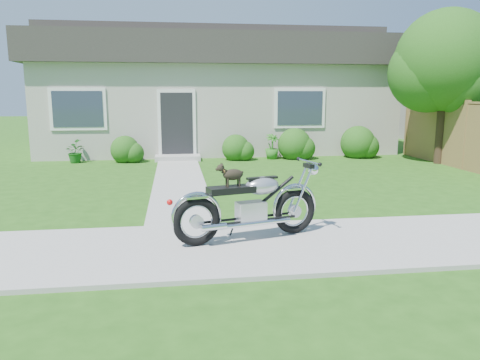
{
  "coord_description": "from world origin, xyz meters",
  "views": [
    {
      "loc": [
        -1.59,
        -6.06,
        2.07
      ],
      "look_at": [
        -0.6,
        1.0,
        0.75
      ],
      "focal_mm": 35.0,
      "sensor_mm": 36.0,
      "label": 1
    }
  ],
  "objects_px": {
    "house": "(215,91)",
    "potted_plant_left": "(74,151)",
    "potted_plant_right": "(272,146)",
    "tree_near": "(451,65)",
    "motorcycle_with_dog": "(251,205)",
    "fence": "(465,135)"
  },
  "relations": [
    {
      "from": "tree_near",
      "to": "potted_plant_left",
      "type": "bearing_deg",
      "value": 170.91
    },
    {
      "from": "fence",
      "to": "motorcycle_with_dog",
      "type": "bearing_deg",
      "value": -141.17
    },
    {
      "from": "house",
      "to": "potted_plant_right",
      "type": "height_order",
      "value": "house"
    },
    {
      "from": "potted_plant_left",
      "to": "potted_plant_right",
      "type": "relative_size",
      "value": 0.86
    },
    {
      "from": "potted_plant_left",
      "to": "potted_plant_right",
      "type": "distance_m",
      "value": 6.11
    },
    {
      "from": "house",
      "to": "fence",
      "type": "xyz_separation_m",
      "value": [
        6.3,
        -6.24,
        -1.22
      ]
    },
    {
      "from": "tree_near",
      "to": "potted_plant_left",
      "type": "xyz_separation_m",
      "value": [
        -10.97,
        1.76,
        -2.53
      ]
    },
    {
      "from": "house",
      "to": "tree_near",
      "type": "xyz_separation_m",
      "value": [
        6.37,
        -5.2,
        0.71
      ]
    },
    {
      "from": "potted_plant_right",
      "to": "tree_near",
      "type": "bearing_deg",
      "value": -19.84
    },
    {
      "from": "fence",
      "to": "motorcycle_with_dog",
      "type": "xyz_separation_m",
      "value": [
        -6.85,
        -5.51,
        -0.41
      ]
    },
    {
      "from": "fence",
      "to": "tree_near",
      "type": "bearing_deg",
      "value": 86.51
    },
    {
      "from": "house",
      "to": "fence",
      "type": "relative_size",
      "value": 1.9
    },
    {
      "from": "house",
      "to": "potted_plant_left",
      "type": "height_order",
      "value": "house"
    },
    {
      "from": "potted_plant_left",
      "to": "potted_plant_right",
      "type": "xyz_separation_m",
      "value": [
        6.11,
        0.0,
        0.06
      ]
    },
    {
      "from": "house",
      "to": "tree_near",
      "type": "bearing_deg",
      "value": -39.25
    },
    {
      "from": "motorcycle_with_dog",
      "to": "tree_near",
      "type": "bearing_deg",
      "value": 28.82
    },
    {
      "from": "tree_near",
      "to": "motorcycle_with_dog",
      "type": "xyz_separation_m",
      "value": [
        -6.91,
        -6.56,
        -2.34
      ]
    },
    {
      "from": "potted_plant_right",
      "to": "potted_plant_left",
      "type": "bearing_deg",
      "value": 180.0
    },
    {
      "from": "fence",
      "to": "potted_plant_right",
      "type": "height_order",
      "value": "fence"
    },
    {
      "from": "fence",
      "to": "potted_plant_left",
      "type": "relative_size",
      "value": 9.6
    },
    {
      "from": "house",
      "to": "potted_plant_left",
      "type": "xyz_separation_m",
      "value": [
        -4.61,
        -3.44,
        -1.81
      ]
    },
    {
      "from": "potted_plant_right",
      "to": "motorcycle_with_dog",
      "type": "distance_m",
      "value": 8.56
    }
  ]
}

